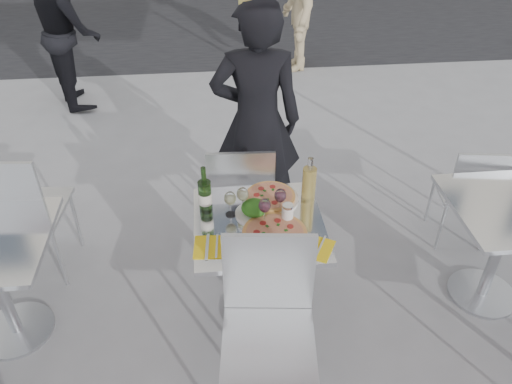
{
  "coord_description": "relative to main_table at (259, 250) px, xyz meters",
  "views": [
    {
      "loc": [
        -0.23,
        -2.13,
        2.52
      ],
      "look_at": [
        0.0,
        0.15,
        0.85
      ],
      "focal_mm": 35.0,
      "sensor_mm": 36.0,
      "label": 1
    }
  ],
  "objects": [
    {
      "name": "wineglass_red_a",
      "position": [
        0.03,
        0.0,
        0.32
      ],
      "size": [
        0.07,
        0.07,
        0.16
      ],
      "color": "white",
      "rests_on": "main_table"
    },
    {
      "name": "wineglass_white_a",
      "position": [
        -0.15,
        0.08,
        0.32
      ],
      "size": [
        0.07,
        0.07,
        0.16
      ],
      "color": "white",
      "rests_on": "main_table"
    },
    {
      "name": "ground",
      "position": [
        0.0,
        0.0,
        -0.54
      ],
      "size": [
        80.0,
        80.0,
        0.0
      ],
      "primitive_type": "plane",
      "color": "gray"
    },
    {
      "name": "napkin_left",
      "position": [
        -0.27,
        -0.18,
        0.21
      ],
      "size": [
        0.19,
        0.2,
        0.01
      ],
      "rotation": [
        0.0,
        0.0,
        -0.08
      ],
      "color": "yellow",
      "rests_on": "main_table"
    },
    {
      "name": "sugar_shaker",
      "position": [
        0.16,
        0.0,
        0.26
      ],
      "size": [
        0.06,
        0.06,
        0.11
      ],
      "color": "white",
      "rests_on": "main_table"
    },
    {
      "name": "napkin_right",
      "position": [
        0.27,
        -0.24,
        0.21
      ],
      "size": [
        0.24,
        0.24,
        0.01
      ],
      "rotation": [
        0.0,
        0.0,
        -0.5
      ],
      "color": "yellow",
      "rests_on": "main_table"
    },
    {
      "name": "pedestrian_b",
      "position": [
        0.88,
        4.02,
        0.27
      ],
      "size": [
        0.61,
        1.05,
        1.62
      ],
      "primitive_type": "imported",
      "rotation": [
        0.0,
        0.0,
        4.72
      ],
      "color": "tan",
      "rests_on": "ground"
    },
    {
      "name": "wineglass_red_b",
      "position": [
        0.13,
        0.08,
        0.32
      ],
      "size": [
        0.07,
        0.07,
        0.16
      ],
      "color": "white",
      "rests_on": "main_table"
    },
    {
      "name": "pedestrian_a",
      "position": [
        -1.68,
        3.31,
        0.26
      ],
      "size": [
        0.85,
        0.95,
        1.6
      ],
      "primitive_type": "imported",
      "rotation": [
        0.0,
        0.0,
        1.95
      ],
      "color": "black",
      "rests_on": "ground"
    },
    {
      "name": "side_chair_rfar",
      "position": [
        1.54,
        0.52,
        -0.04
      ],
      "size": [
        0.43,
        0.44,
        0.84
      ],
      "rotation": [
        0.0,
        0.0,
        2.99
      ],
      "color": "silver",
      "rests_on": "ground"
    },
    {
      "name": "pizza_far",
      "position": [
        0.09,
        0.21,
        0.23
      ],
      "size": [
        0.33,
        0.33,
        0.03
      ],
      "color": "white",
      "rests_on": "main_table"
    },
    {
      "name": "chair_far",
      "position": [
        -0.06,
        0.55,
        0.02
      ],
      "size": [
        0.45,
        0.46,
        0.94
      ],
      "rotation": [
        0.0,
        0.0,
        3.09
      ],
      "color": "silver",
      "rests_on": "ground"
    },
    {
      "name": "main_table",
      "position": [
        0.0,
        0.0,
        0.0
      ],
      "size": [
        0.72,
        0.72,
        0.75
      ],
      "color": "#B7BABF",
      "rests_on": "ground"
    },
    {
      "name": "pizza_near",
      "position": [
        0.07,
        -0.11,
        0.22
      ],
      "size": [
        0.35,
        0.35,
        0.02
      ],
      "color": "#DDA156",
      "rests_on": "main_table"
    },
    {
      "name": "wine_bottle",
      "position": [
        -0.29,
        0.13,
        0.32
      ],
      "size": [
        0.07,
        0.08,
        0.29
      ],
      "color": "#2D5720",
      "rests_on": "main_table"
    },
    {
      "name": "chair_near",
      "position": [
        -0.01,
        -0.52,
        0.05
      ],
      "size": [
        0.5,
        0.51,
        1.0
      ],
      "rotation": [
        0.0,
        0.0,
        -0.11
      ],
      "color": "silver",
      "rests_on": "ground"
    },
    {
      "name": "street_asphalt",
      "position": [
        0.0,
        6.5,
        -0.54
      ],
      "size": [
        24.0,
        5.0,
        0.0
      ],
      "primitive_type": "cube",
      "color": "black",
      "rests_on": "ground"
    },
    {
      "name": "carafe",
      "position": [
        0.31,
        0.18,
        0.33
      ],
      "size": [
        0.08,
        0.08,
        0.29
      ],
      "color": "#E0C65F",
      "rests_on": "main_table"
    },
    {
      "name": "side_chair_lfar",
      "position": [
        -1.46,
        0.49,
        0.06
      ],
      "size": [
        0.5,
        0.51,
        1.01
      ],
      "rotation": [
        0.0,
        0.0,
        3.05
      ],
      "color": "silver",
      "rests_on": "ground"
    },
    {
      "name": "side_table_right",
      "position": [
        1.5,
        0.0,
        0.0
      ],
      "size": [
        0.72,
        0.72,
        0.75
      ],
      "color": "#B7BABF",
      "rests_on": "ground"
    },
    {
      "name": "wineglass_white_b",
      "position": [
        -0.08,
        0.12,
        0.32
      ],
      "size": [
        0.07,
        0.07,
        0.16
      ],
      "color": "white",
      "rests_on": "main_table"
    },
    {
      "name": "salad_plate",
      "position": [
        -0.02,
        0.08,
        0.25
      ],
      "size": [
        0.22,
        0.22,
        0.09
      ],
      "color": "white",
      "rests_on": "main_table"
    },
    {
      "name": "woman_diner",
      "position": [
        0.08,
        0.95,
        0.33
      ],
      "size": [
        0.66,
        0.46,
        1.74
      ],
      "primitive_type": "imported",
      "rotation": [
        0.0,
        0.0,
        3.08
      ],
      "color": "black",
      "rests_on": "ground"
    }
  ]
}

